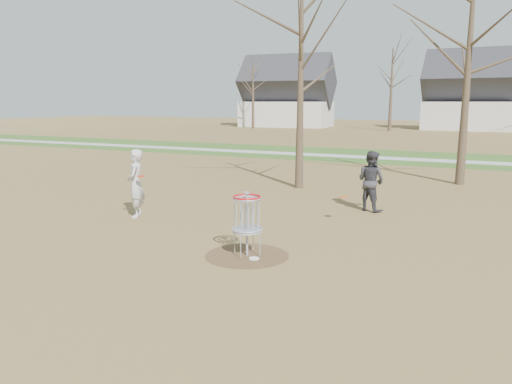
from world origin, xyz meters
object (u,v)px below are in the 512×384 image
player_throwing (371,181)px  disc_grounded (254,258)px  player_standing (136,183)px  disc_golf_basket (247,214)px

player_throwing → disc_grounded: bearing=102.8°
player_standing → player_throwing: 6.91m
disc_golf_basket → player_throwing: bearing=76.4°
player_standing → disc_golf_basket: size_ratio=1.43×
player_throwing → disc_grounded: size_ratio=8.23×
player_standing → disc_golf_basket: (4.48, -1.92, -0.05)m
player_standing → player_throwing: size_ratio=1.06×
player_standing → player_throwing: bearing=94.3°
player_throwing → disc_grounded: 5.95m
player_standing → disc_grounded: bearing=38.2°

